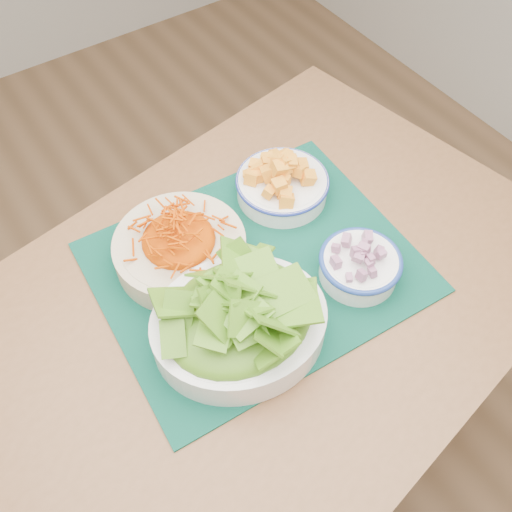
{
  "coord_description": "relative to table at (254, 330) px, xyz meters",
  "views": [
    {
      "loc": [
        -0.08,
        -0.42,
        1.57
      ],
      "look_at": [
        0.25,
        0.06,
        0.78
      ],
      "focal_mm": 40.0,
      "sensor_mm": 36.0,
      "label": 1
    }
  ],
  "objects": [
    {
      "name": "table",
      "position": [
        0.0,
        0.0,
        0.0
      ],
      "size": [
        1.22,
        0.92,
        0.75
      ],
      "rotation": [
        0.0,
        0.0,
        0.18
      ],
      "color": "brown",
      "rests_on": "ground"
    },
    {
      "name": "placemat",
      "position": [
        0.04,
        0.05,
        0.11
      ],
      "size": [
        0.56,
        0.47,
        0.0
      ],
      "primitive_type": "cube",
      "rotation": [
        0.0,
        0.0,
        -0.06
      ],
      "color": "#032C22",
      "rests_on": "table"
    },
    {
      "name": "carrot_bowl",
      "position": [
        -0.06,
        0.14,
        0.16
      ],
      "size": [
        0.27,
        0.27,
        0.09
      ],
      "rotation": [
        0.0,
        0.0,
        0.18
      ],
      "color": "beige",
      "rests_on": "placemat"
    },
    {
      "name": "onion_bowl",
      "position": [
        0.17,
        -0.06,
        0.15
      ],
      "size": [
        0.17,
        0.17,
        0.07
      ],
      "rotation": [
        0.0,
        0.0,
        -0.3
      ],
      "color": "white",
      "rests_on": "placemat"
    },
    {
      "name": "squash_bowl",
      "position": [
        0.18,
        0.16,
        0.15
      ],
      "size": [
        0.18,
        0.18,
        0.08
      ],
      "rotation": [
        0.0,
        0.0,
        0.03
      ],
      "color": "white",
      "rests_on": "placemat"
    },
    {
      "name": "lettuce_bowl",
      "position": [
        -0.06,
        -0.05,
        0.17
      ],
      "size": [
        0.33,
        0.3,
        0.12
      ],
      "rotation": [
        0.0,
        0.0,
        -0.27
      ],
      "color": "white",
      "rests_on": "placemat"
    },
    {
      "name": "ground",
      "position": [
        -0.21,
        -0.01,
        -0.64
      ],
      "size": [
        4.0,
        4.0,
        0.0
      ],
      "primitive_type": "plane",
      "color": "#956D48",
      "rests_on": "ground"
    }
  ]
}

